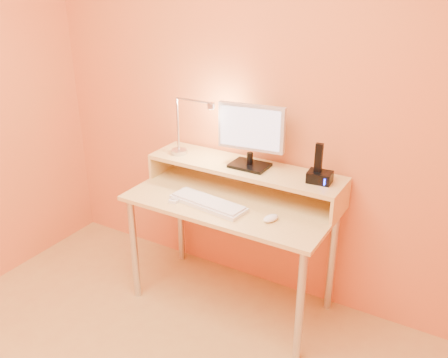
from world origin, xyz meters
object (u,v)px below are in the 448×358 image
Objects in this scene: lamp_base at (179,152)px; phone_dock at (320,177)px; monitor_panel at (251,128)px; keyboard at (208,203)px; mouse at (271,218)px; remote_control at (179,196)px.

lamp_base is 0.91m from phone_dock.
monitor_panel is 0.50m from keyboard.
keyboard is at bearing -160.47° from mouse.
phone_dock is at bearing 1.89° from lamp_base.
phone_dock is 0.64m from keyboard.
monitor_panel is 3.92× the size of lamp_base.
lamp_base is at bearing -179.67° from mouse.
mouse is at bearing -7.78° from remote_control.
phone_dock is (0.91, 0.03, 0.02)m from lamp_base.
monitor_panel reaches higher than lamp_base.
lamp_base is at bearing 153.17° from keyboard.
lamp_base is 0.47m from keyboard.
phone_dock is at bearing 76.27° from mouse.
keyboard is (0.37, -0.25, -0.16)m from lamp_base.
phone_dock is 0.81m from remote_control.
keyboard is (-0.12, -0.29, -0.39)m from monitor_panel.
monitor_panel is 0.85× the size of keyboard.
monitor_panel is 0.58m from remote_control.
phone_dock is at bearing 11.47° from remote_control.
phone_dock reaches higher than lamp_base.
lamp_base is 0.54× the size of remote_control.
lamp_base reaches higher than remote_control.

